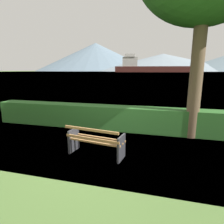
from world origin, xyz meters
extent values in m
plane|color=#4C6B33|center=(0.00, 0.00, 0.00)|extent=(1400.00, 1400.00, 0.00)
plane|color=slate|center=(0.00, 308.59, 0.00)|extent=(620.00, 620.00, 0.00)
cube|color=#A0703F|center=(-0.03, -0.19, 0.45)|extent=(1.57, 0.29, 0.04)
cube|color=#A0703F|center=(0.00, 0.00, 0.45)|extent=(1.57, 0.29, 0.04)
cube|color=#A0703F|center=(0.03, 0.19, 0.45)|extent=(1.57, 0.29, 0.04)
cube|color=#A0703F|center=(-0.04, -0.26, 0.57)|extent=(1.57, 0.27, 0.06)
cube|color=#A0703F|center=(-0.04, -0.31, 0.84)|extent=(1.57, 0.27, 0.06)
cube|color=#2D2D33|center=(-0.74, 0.09, 0.34)|extent=(0.12, 0.51, 0.68)
cube|color=#2D2D33|center=(0.74, -0.13, 0.34)|extent=(0.12, 0.51, 0.68)
cube|color=#285B23|center=(0.00, 2.48, 0.47)|extent=(10.72, 0.72, 0.94)
cylinder|color=brown|center=(2.79, 2.29, 2.18)|extent=(0.43, 0.43, 4.37)
cube|color=#471E19|center=(-7.01, 251.96, 3.72)|extent=(106.98, 26.97, 7.44)
cube|color=beige|center=(-40.69, 247.50, 13.39)|extent=(20.50, 14.25, 11.91)
cube|color=silver|center=(-40.69, 247.50, 21.21)|extent=(14.99, 14.80, 3.72)
cube|color=silver|center=(31.16, 259.20, 0.59)|extent=(3.15, 7.62, 1.18)
cube|color=silver|center=(31.16, 259.20, 1.81)|extent=(1.93, 2.83, 1.28)
cone|color=slate|center=(-212.40, 595.89, 44.32)|extent=(376.85, 376.85, 88.64)
cone|color=gray|center=(0.00, 556.76, 23.85)|extent=(395.86, 395.86, 47.69)
camera|label=1|loc=(1.69, -4.68, 2.34)|focal=30.15mm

